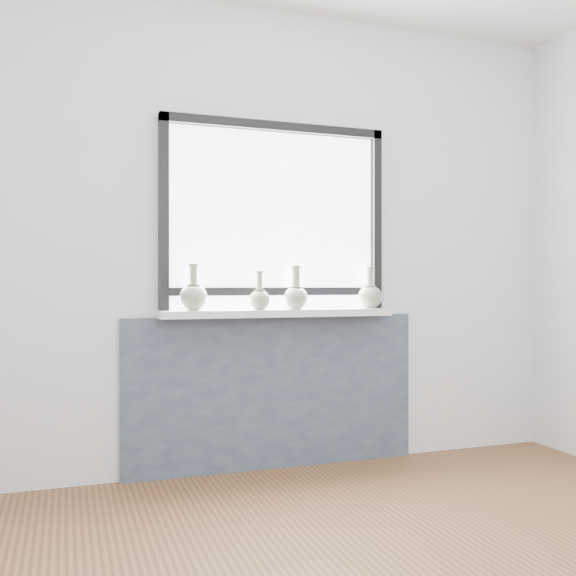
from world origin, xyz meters
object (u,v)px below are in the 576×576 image
object	(u,v)px
vase_b	(259,298)
vase_c	(296,295)
vase_d	(370,295)
windowsill	(279,313)
vase_a	(193,295)

from	to	relation	value
vase_b	vase_c	xyz separation A→B (m)	(0.21, 0.01, 0.01)
vase_d	vase_c	bearing A→B (deg)	-179.49
windowsill	vase_d	bearing A→B (deg)	-0.32
vase_c	vase_d	distance (m)	0.46
vase_d	windowsill	bearing A→B (deg)	179.68
vase_b	windowsill	bearing A→B (deg)	8.12
vase_c	vase_a	bearing A→B (deg)	178.44
vase_a	vase_c	world-z (taller)	vase_a
vase_a	vase_b	bearing A→B (deg)	-3.97
vase_b	vase_c	bearing A→B (deg)	2.47
vase_c	vase_d	bearing A→B (deg)	0.51
vase_a	vase_d	size ratio (longest dim) A/B	1.02
vase_a	vase_b	xyz separation A→B (m)	(0.36, -0.02, -0.02)
windowsill	vase_d	size ratio (longest dim) A/B	5.43
vase_a	vase_b	world-z (taller)	vase_a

